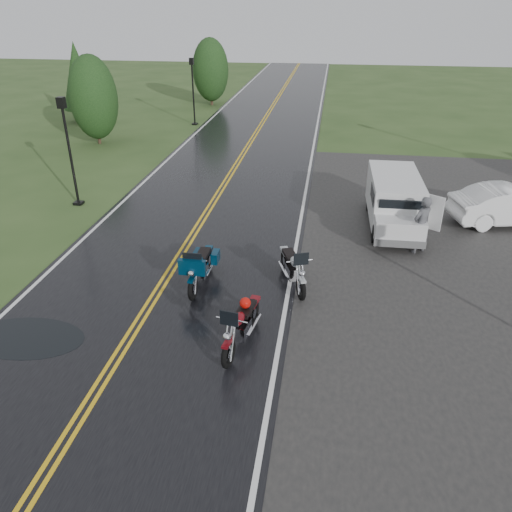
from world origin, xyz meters
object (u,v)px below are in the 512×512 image
(motorcycle_silver, at_px, (301,280))
(lamp_post_near_left, at_px, (70,153))
(motorcycle_red, at_px, (228,343))
(sedan_white, at_px, (511,206))
(motorcycle_teal, at_px, (192,279))
(van_white, at_px, (377,218))
(person_at_van, at_px, (421,226))
(lamp_post_far_left, at_px, (193,92))

(motorcycle_silver, height_order, lamp_post_near_left, lamp_post_near_left)
(motorcycle_red, distance_m, sedan_white, 13.28)
(motorcycle_teal, relative_size, van_white, 0.49)
(motorcycle_silver, relative_size, van_white, 0.48)
(motorcycle_silver, distance_m, person_at_van, 5.25)
(lamp_post_far_left, bearing_deg, motorcycle_silver, -67.87)
(motorcycle_silver, xyz_separation_m, lamp_post_far_left, (-8.72, 21.43, 1.47))
(van_white, relative_size, sedan_white, 1.11)
(motorcycle_silver, relative_size, sedan_white, 0.53)
(motorcycle_red, relative_size, lamp_post_far_left, 0.55)
(motorcycle_red, height_order, lamp_post_near_left, lamp_post_near_left)
(sedan_white, bearing_deg, lamp_post_near_left, 78.35)
(motorcycle_teal, height_order, lamp_post_near_left, lamp_post_near_left)
(van_white, bearing_deg, motorcycle_teal, -139.53)
(person_at_van, xyz_separation_m, lamp_post_near_left, (-13.49, 2.52, 1.22))
(motorcycle_teal, xyz_separation_m, sedan_white, (10.49, 7.13, 0.02))
(person_at_van, xyz_separation_m, lamp_post_far_left, (-12.45, 17.76, 1.18))
(lamp_post_far_left, bearing_deg, van_white, -57.34)
(motorcycle_silver, height_order, van_white, van_white)
(motorcycle_teal, height_order, person_at_van, person_at_van)
(motorcycle_red, relative_size, sedan_white, 0.54)
(motorcycle_teal, xyz_separation_m, van_white, (5.35, 4.66, 0.25))
(van_white, distance_m, sedan_white, 5.71)
(lamp_post_far_left, bearing_deg, lamp_post_near_left, -93.92)
(person_at_van, distance_m, lamp_post_far_left, 21.72)
(lamp_post_near_left, bearing_deg, motorcycle_silver, -32.42)
(person_at_van, distance_m, lamp_post_near_left, 13.78)
(van_white, relative_size, lamp_post_near_left, 1.11)
(van_white, height_order, lamp_post_far_left, lamp_post_far_left)
(motorcycle_silver, height_order, lamp_post_far_left, lamp_post_far_left)
(person_at_van, bearing_deg, motorcycle_silver, 5.48)
(motorcycle_red, xyz_separation_m, motorcycle_silver, (1.46, 3.16, -0.01))
(person_at_van, height_order, sedan_white, person_at_van)
(person_at_van, height_order, lamp_post_far_left, lamp_post_far_left)
(van_white, bearing_deg, sedan_white, 25.19)
(motorcycle_red, xyz_separation_m, van_white, (3.79, 7.36, 0.26))
(motorcycle_red, height_order, person_at_van, person_at_van)
(motorcycle_teal, distance_m, motorcycle_silver, 3.06)
(motorcycle_red, xyz_separation_m, lamp_post_far_left, (-7.26, 24.59, 1.46))
(sedan_white, distance_m, lamp_post_near_left, 17.29)
(motorcycle_teal, distance_m, person_at_van, 7.92)
(motorcycle_red, bearing_deg, person_at_van, 62.48)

